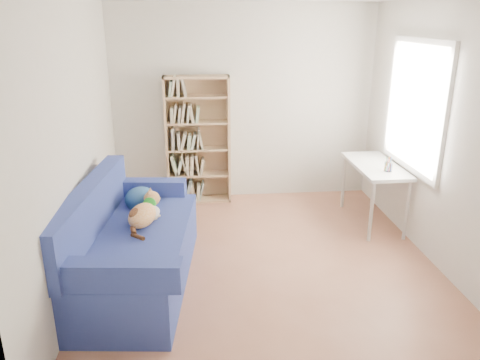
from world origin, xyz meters
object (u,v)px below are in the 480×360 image
object	(u,v)px
sofa	(130,246)
bookshelf	(198,145)
desk	(375,171)
pen_cup	(388,166)

from	to	relation	value
sofa	bookshelf	xyz separation A→B (m)	(0.67, 2.06, 0.42)
desk	pen_cup	size ratio (longest dim) A/B	6.38
bookshelf	desk	distance (m)	2.31
bookshelf	desk	bearing A→B (deg)	-24.13
sofa	desk	size ratio (longest dim) A/B	1.88
desk	sofa	bearing A→B (deg)	-158.05
sofa	bookshelf	size ratio (longest dim) A/B	1.23
pen_cup	bookshelf	bearing A→B (deg)	150.55
bookshelf	pen_cup	xyz separation A→B (m)	(2.14, -1.21, 0.03)
sofa	pen_cup	distance (m)	2.98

